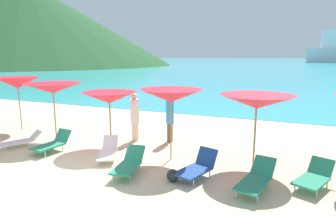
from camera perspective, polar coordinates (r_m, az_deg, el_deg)
ground_plane at (r=17.94m, az=3.04°, el=-0.31°), size 50.00×100.00×0.30m
ocean_water at (r=235.79m, az=22.01°, el=9.31°), size 650.00×440.00×0.02m
headland_hill at (r=122.90m, az=-26.11°, el=15.38°), size 106.44×106.44×30.44m
umbrella_1 at (r=14.79m, az=-27.33°, el=5.07°), size 1.88×1.88×2.40m
umbrella_2 at (r=12.33m, az=-21.58°, el=4.34°), size 2.31×2.31×2.29m
umbrella_3 at (r=10.92m, az=-11.39°, el=2.76°), size 2.20×2.20×2.04m
umbrella_4 at (r=9.22m, az=0.60°, el=3.18°), size 2.12×2.12×2.31m
umbrella_5 at (r=9.02m, az=16.94°, el=1.93°), size 2.23×2.23×2.21m
lounge_chair_0 at (r=8.27m, az=5.76°, el=-10.57°), size 1.00×1.48×0.73m
lounge_chair_1 at (r=9.99m, az=-11.56°, el=-7.35°), size 1.24×1.75×0.56m
lounge_chair_2 at (r=11.12m, az=-21.65°, el=-5.65°), size 0.76×1.44×0.69m
lounge_chair_3 at (r=8.55m, az=-7.65°, el=-9.87°), size 0.80×1.53×0.66m
lounge_chair_4 at (r=8.52m, az=26.65°, el=-11.22°), size 1.07×1.47×0.66m
lounge_chair_5 at (r=12.22m, az=-26.89°, el=-5.01°), size 1.14×1.58×0.52m
lounge_chair_10 at (r=7.83m, az=16.87°, el=-12.29°), size 0.91×1.72×0.68m
beachgoer_1 at (r=11.59m, az=-6.48°, el=-0.74°), size 0.35×0.35×1.90m
beachgoer_4 at (r=11.37m, az=0.38°, el=-0.78°), size 0.30×0.30×1.90m
beach_ball at (r=8.03m, az=0.91°, el=-12.28°), size 0.34×0.34×0.34m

